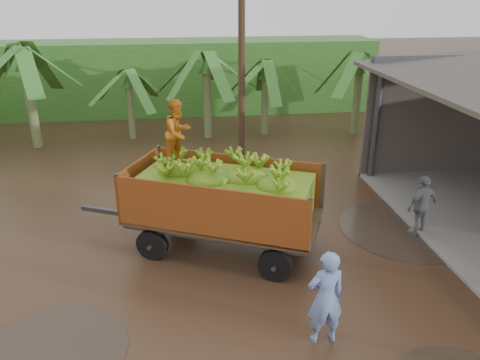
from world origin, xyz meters
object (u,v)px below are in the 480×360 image
Objects in this scene: banana_trailer at (223,198)px; man_grey at (422,205)px; utility_pole at (242,58)px; man_blue at (326,298)px.

banana_trailer reaches higher than man_grey.
man_blue is at bearing -88.70° from utility_pole.
banana_trailer is 3.30× the size of man_blue.
man_grey is at bearing -56.78° from utility_pole.
man_blue is 5.19m from man_grey.
man_blue reaches higher than man_grey.
banana_trailer is at bearing -20.11° from man_grey.
man_grey is 0.22× the size of utility_pole.
banana_trailer is at bearing -70.59° from man_blue.
banana_trailer is at bearing -101.87° from utility_pole.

